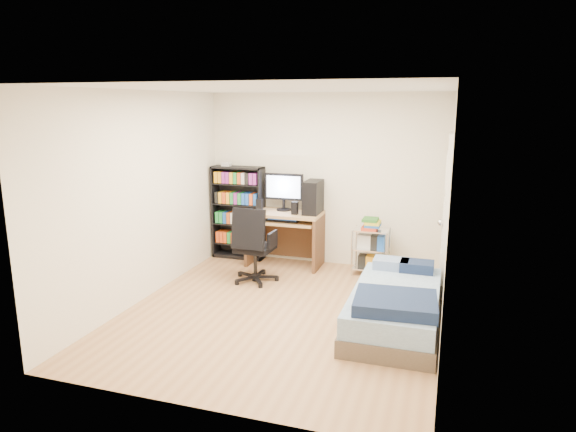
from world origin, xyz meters
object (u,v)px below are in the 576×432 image
(media_shelf, at_px, (238,211))
(bed, at_px, (395,306))
(computer_desk, at_px, (293,217))
(office_chair, at_px, (254,258))

(media_shelf, distance_m, bed, 3.21)
(media_shelf, height_order, bed, media_shelf)
(computer_desk, height_order, bed, computer_desk)
(media_shelf, bearing_deg, bed, -35.27)
(media_shelf, xyz_separation_m, computer_desk, (0.90, -0.09, -0.00))
(office_chair, height_order, bed, office_chair)
(media_shelf, xyz_separation_m, bed, (2.59, -1.83, -0.50))
(computer_desk, height_order, office_chair, computer_desk)
(media_shelf, height_order, office_chair, media_shelf)
(office_chair, bearing_deg, computer_desk, 74.62)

